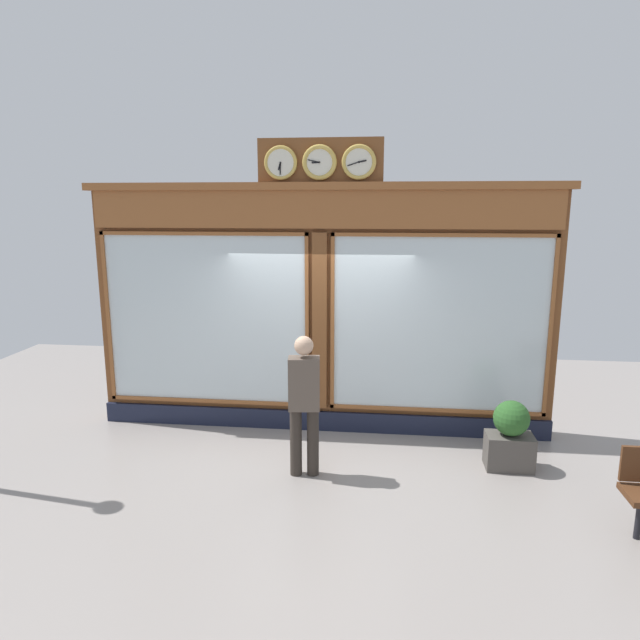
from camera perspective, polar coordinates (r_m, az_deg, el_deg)
ground_plane at (r=5.71m, az=-3.46°, el=-21.88°), size 14.00×14.00×0.00m
shop_facade at (r=7.78m, az=0.11°, el=1.21°), size 6.45×0.42×4.00m
pedestrian at (r=6.56m, az=-1.62°, el=-8.12°), size 0.38×0.26×1.69m
planter_box at (r=7.35m, az=18.65°, el=-12.53°), size 0.56×0.36×0.42m
planter_shrub at (r=7.19m, az=18.88°, el=-9.43°), size 0.43×0.43×0.43m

